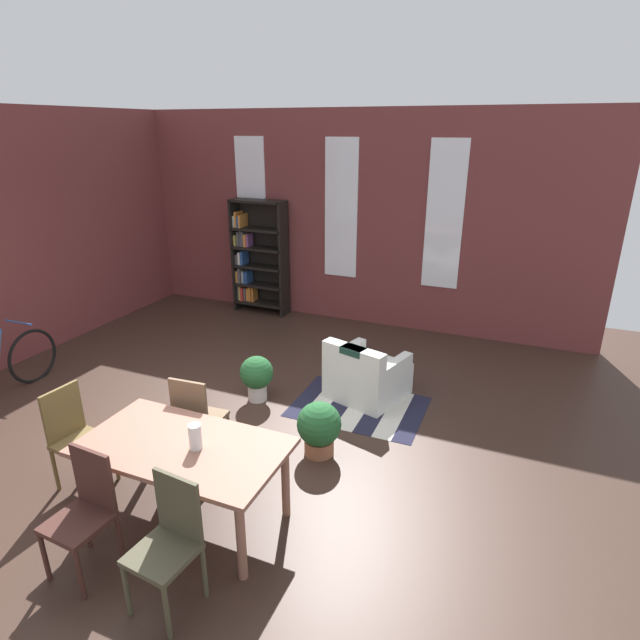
{
  "coord_description": "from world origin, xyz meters",
  "views": [
    {
      "loc": [
        2.9,
        -3.57,
        3.1
      ],
      "look_at": [
        0.73,
        1.61,
        0.98
      ],
      "focal_mm": 28.83,
      "sensor_mm": 36.0,
      "label": 1
    }
  ],
  "objects_px": {
    "potted_plant_by_shelf": "(257,375)",
    "dining_chair_head_left": "(75,435)",
    "potted_plant_corner": "(319,427)",
    "dining_chair_far_left": "(197,417)",
    "dining_chair_near_left": "(85,509)",
    "bookshelf_tall": "(256,258)",
    "dining_table": "(183,454)",
    "armchair_white": "(366,376)",
    "dining_chair_near_right": "(169,539)",
    "vase_on_table": "(195,437)"
  },
  "relations": [
    {
      "from": "dining_chair_near_right",
      "to": "potted_plant_corner",
      "type": "relative_size",
      "value": 1.68
    },
    {
      "from": "dining_chair_near_left",
      "to": "potted_plant_corner",
      "type": "height_order",
      "value": "dining_chair_near_left"
    },
    {
      "from": "dining_table",
      "to": "dining_chair_far_left",
      "type": "bearing_deg",
      "value": 118.36
    },
    {
      "from": "armchair_white",
      "to": "dining_chair_head_left",
      "type": "bearing_deg",
      "value": -126.84
    },
    {
      "from": "dining_table",
      "to": "potted_plant_by_shelf",
      "type": "xyz_separation_m",
      "value": [
        -0.47,
        1.99,
        -0.32
      ]
    },
    {
      "from": "bookshelf_tall",
      "to": "armchair_white",
      "type": "bearing_deg",
      "value": -39.41
    },
    {
      "from": "dining_chair_near_left",
      "to": "dining_chair_head_left",
      "type": "distance_m",
      "value": 1.08
    },
    {
      "from": "dining_chair_near_right",
      "to": "potted_plant_by_shelf",
      "type": "height_order",
      "value": "dining_chair_near_right"
    },
    {
      "from": "dining_chair_near_left",
      "to": "armchair_white",
      "type": "relative_size",
      "value": 0.96
    },
    {
      "from": "armchair_white",
      "to": "potted_plant_corner",
      "type": "xyz_separation_m",
      "value": [
        -0.07,
        -1.29,
        0.03
      ]
    },
    {
      "from": "dining_chair_near_left",
      "to": "potted_plant_corner",
      "type": "xyz_separation_m",
      "value": [
        1.01,
        1.95,
        -0.21
      ]
    },
    {
      "from": "bookshelf_tall",
      "to": "potted_plant_by_shelf",
      "type": "relative_size",
      "value": 3.51
    },
    {
      "from": "potted_plant_by_shelf",
      "to": "dining_chair_head_left",
      "type": "bearing_deg",
      "value": -110.31
    },
    {
      "from": "dining_chair_near_left",
      "to": "bookshelf_tall",
      "type": "relative_size",
      "value": 0.48
    },
    {
      "from": "dining_chair_far_left",
      "to": "dining_chair_near_right",
      "type": "height_order",
      "value": "same"
    },
    {
      "from": "dining_chair_head_left",
      "to": "armchair_white",
      "type": "relative_size",
      "value": 0.96
    },
    {
      "from": "dining_chair_head_left",
      "to": "dining_table",
      "type": "bearing_deg",
      "value": -0.31
    },
    {
      "from": "dining_table",
      "to": "vase_on_table",
      "type": "xyz_separation_m",
      "value": [
        0.13,
        -0.0,
        0.19
      ]
    },
    {
      "from": "dining_chair_head_left",
      "to": "potted_plant_by_shelf",
      "type": "xyz_separation_m",
      "value": [
        0.74,
        1.99,
        -0.19
      ]
    },
    {
      "from": "dining_chair_near_right",
      "to": "potted_plant_by_shelf",
      "type": "relative_size",
      "value": 1.7
    },
    {
      "from": "vase_on_table",
      "to": "dining_chair_head_left",
      "type": "height_order",
      "value": "dining_chair_head_left"
    },
    {
      "from": "dining_table",
      "to": "dining_chair_near_right",
      "type": "relative_size",
      "value": 1.74
    },
    {
      "from": "bookshelf_tall",
      "to": "potted_plant_corner",
      "type": "bearing_deg",
      "value": -52.96
    },
    {
      "from": "bookshelf_tall",
      "to": "dining_chair_head_left",
      "type": "bearing_deg",
      "value": -80.19
    },
    {
      "from": "potted_plant_corner",
      "to": "vase_on_table",
      "type": "bearing_deg",
      "value": -112.01
    },
    {
      "from": "dining_chair_head_left",
      "to": "vase_on_table",
      "type": "bearing_deg",
      "value": -0.28
    },
    {
      "from": "bookshelf_tall",
      "to": "potted_plant_by_shelf",
      "type": "xyz_separation_m",
      "value": [
        1.57,
        -2.83,
        -0.64
      ]
    },
    {
      "from": "potted_plant_by_shelf",
      "to": "vase_on_table",
      "type": "bearing_deg",
      "value": -73.24
    },
    {
      "from": "dining_chair_far_left",
      "to": "dining_chair_head_left",
      "type": "distance_m",
      "value": 1.07
    },
    {
      "from": "dining_table",
      "to": "armchair_white",
      "type": "bearing_deg",
      "value": 74.43
    },
    {
      "from": "dining_chair_far_left",
      "to": "bookshelf_tall",
      "type": "xyz_separation_m",
      "value": [
        -1.67,
        4.14,
        0.45
      ]
    },
    {
      "from": "dining_table",
      "to": "vase_on_table",
      "type": "relative_size",
      "value": 7.89
    },
    {
      "from": "dining_chair_head_left",
      "to": "potted_plant_by_shelf",
      "type": "relative_size",
      "value": 1.7
    },
    {
      "from": "dining_table",
      "to": "bookshelf_tall",
      "type": "bearing_deg",
      "value": 112.88
    },
    {
      "from": "dining_chair_near_left",
      "to": "bookshelf_tall",
      "type": "distance_m",
      "value": 5.77
    },
    {
      "from": "dining_chair_head_left",
      "to": "potted_plant_by_shelf",
      "type": "bearing_deg",
      "value": 69.69
    },
    {
      "from": "dining_table",
      "to": "dining_chair_near_right",
      "type": "bearing_deg",
      "value": -60.87
    },
    {
      "from": "potted_plant_corner",
      "to": "dining_chair_far_left",
      "type": "bearing_deg",
      "value": -149.89
    },
    {
      "from": "dining_table",
      "to": "dining_chair_head_left",
      "type": "distance_m",
      "value": 1.21
    },
    {
      "from": "dining_chair_far_left",
      "to": "dining_chair_head_left",
      "type": "xyz_separation_m",
      "value": [
        -0.83,
        -0.68,
        0.0
      ]
    },
    {
      "from": "dining_chair_near_right",
      "to": "bookshelf_tall",
      "type": "height_order",
      "value": "bookshelf_tall"
    },
    {
      "from": "dining_table",
      "to": "armchair_white",
      "type": "height_order",
      "value": "armchair_white"
    },
    {
      "from": "dining_chair_near_left",
      "to": "dining_chair_head_left",
      "type": "xyz_separation_m",
      "value": [
        -0.83,
        0.69,
        0.0
      ]
    },
    {
      "from": "potted_plant_corner",
      "to": "dining_chair_near_right",
      "type": "bearing_deg",
      "value": -97.77
    },
    {
      "from": "dining_chair_far_left",
      "to": "dining_chair_near_left",
      "type": "distance_m",
      "value": 1.36
    },
    {
      "from": "dining_chair_near_left",
      "to": "potted_plant_by_shelf",
      "type": "distance_m",
      "value": 2.68
    },
    {
      "from": "dining_chair_near_right",
      "to": "potted_plant_by_shelf",
      "type": "bearing_deg",
      "value": 107.58
    },
    {
      "from": "vase_on_table",
      "to": "armchair_white",
      "type": "bearing_deg",
      "value": 77.22
    },
    {
      "from": "vase_on_table",
      "to": "potted_plant_corner",
      "type": "distance_m",
      "value": 1.47
    },
    {
      "from": "potted_plant_by_shelf",
      "to": "dining_chair_near_left",
      "type": "bearing_deg",
      "value": -87.89
    }
  ]
}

